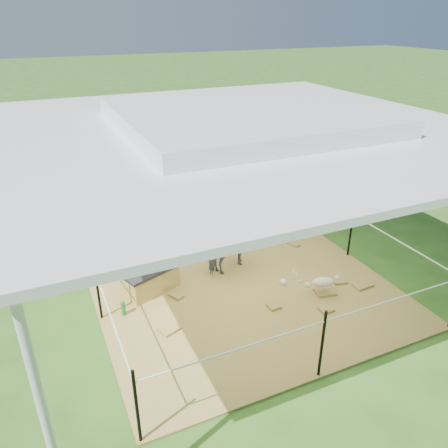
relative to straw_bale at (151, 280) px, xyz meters
name	(u,v)px	position (x,y,z in m)	size (l,w,h in m)	color
ground	(239,284)	(1.39, -0.38, -0.22)	(90.00, 90.00, 0.00)	#2D5919
hay_patch	(239,283)	(1.39, -0.38, -0.20)	(4.60, 4.60, 0.03)	brown
canopy_tent	(242,123)	(1.39, -0.38, 2.47)	(6.30, 6.30, 2.90)	silver
rope_fence	(239,250)	(1.39, -0.38, 0.42)	(4.54, 4.54, 1.00)	black
straw_bale	(151,280)	(0.00, 0.00, 0.00)	(0.85, 0.43, 0.38)	#B28640
dark_cloth	(150,269)	(0.00, 0.00, 0.21)	(0.91, 0.47, 0.05)	black
woman	(154,241)	(0.10, 0.00, 0.70)	(0.37, 0.24, 1.02)	red
green_bottle	(123,308)	(-0.55, -0.45, -0.07)	(0.07, 0.07, 0.24)	#1C8032
pony	(234,249)	(1.49, 0.04, 0.22)	(0.44, 0.97, 0.82)	#4E4E53
pink_hat	(234,224)	(1.49, 0.04, 0.69)	(0.26, 0.26, 0.12)	pink
foal	(323,280)	(2.45, -1.23, 0.07)	(0.94, 0.52, 0.52)	beige
trash_barrel	(251,144)	(4.74, 5.60, 0.26)	(0.62, 0.62, 0.97)	#174DB2
picnic_table_near	(163,137)	(2.72, 8.09, 0.13)	(1.65, 1.19, 0.69)	brown
picnic_table_far	(259,125)	(6.41, 8.23, 0.13)	(1.67, 1.20, 0.69)	#53351C
distant_person	(212,131)	(4.07, 7.10, 0.42)	(0.62, 0.48, 1.27)	teal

